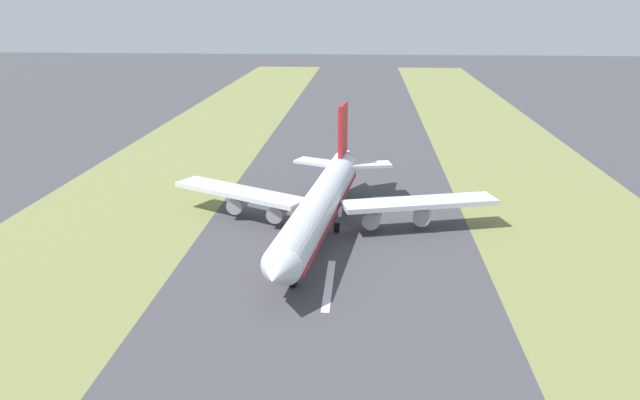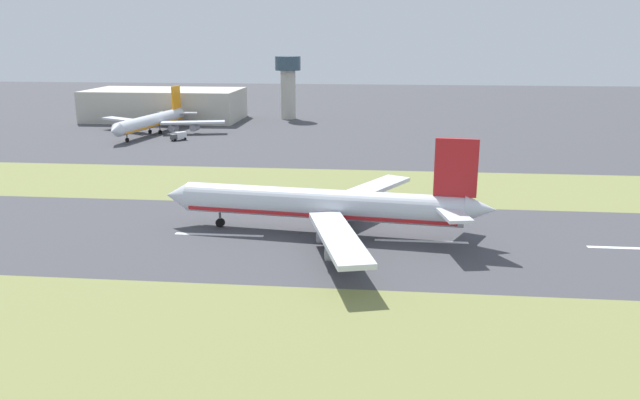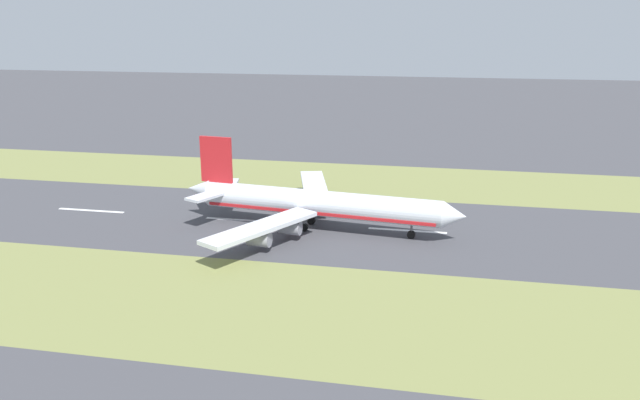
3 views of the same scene
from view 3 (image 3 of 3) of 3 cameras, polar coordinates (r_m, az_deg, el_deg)
The scene contains 7 objects.
ground_plane at distance 148.26m, azimuth -1.34°, elevation -2.21°, with size 800.00×800.00×0.00m, color #424247.
grass_median_west at distance 190.67m, azimuth 1.60°, elevation 1.99°, with size 40.00×600.00×0.01m, color olive.
grass_median_east at distance 107.96m, azimuth -6.60°, elevation -9.63°, with size 40.00×600.00×0.01m, color olive.
centreline_dash_near at distance 168.98m, azimuth -20.18°, elevation -0.90°, with size 1.20×18.00×0.01m, color silver.
centreline_dash_mid at distance 152.36m, azimuth -7.19°, elevation -1.82°, with size 1.20×18.00×0.01m, color silver.
centreline_dash_far at distance 145.17m, azimuth 7.99°, elevation -2.78°, with size 1.20×18.00×0.01m, color silver.
airplane_main_jet at distance 143.58m, azimuth -0.72°, elevation -0.31°, with size 63.70×67.18×20.20m.
Camera 3 is at (137.21, 30.84, 46.92)m, focal length 35.00 mm.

